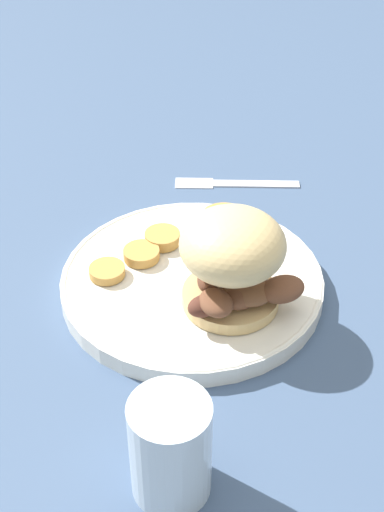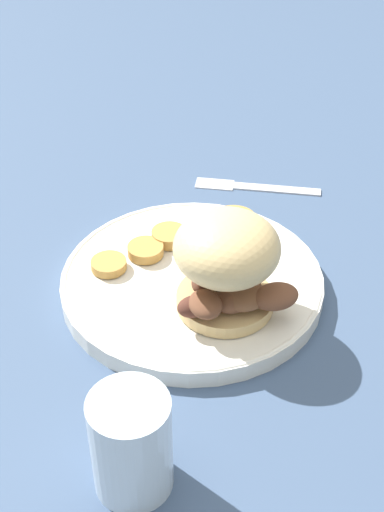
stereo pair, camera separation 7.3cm
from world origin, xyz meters
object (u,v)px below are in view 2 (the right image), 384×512
sandwich (227,263)px  fork (255,187)px  drinking_glass (131,444)px  dinner_plate (192,281)px

sandwich → fork: (0.10, -0.23, -0.07)m
sandwich → drinking_glass: (-0.04, 0.20, -0.03)m
fork → drinking_glass: 0.46m
dinner_plate → sandwich: 0.09m
dinner_plate → drinking_glass: 0.24m
dinner_plate → drinking_glass: (-0.10, 0.22, 0.04)m
dinner_plate → fork: dinner_plate is taller
dinner_plate → drinking_glass: size_ratio=2.94×
dinner_plate → fork: (0.05, -0.21, -0.01)m
dinner_plate → fork: size_ratio=1.80×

